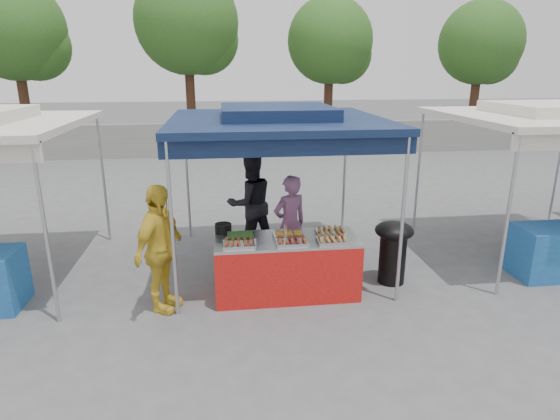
{
  "coord_description": "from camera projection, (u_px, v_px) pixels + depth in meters",
  "views": [
    {
      "loc": [
        -0.85,
        -6.14,
        3.13
      ],
      "look_at": [
        0.0,
        0.6,
        1.05
      ],
      "focal_mm": 30.0,
      "sensor_mm": 36.0,
      "label": 1
    }
  ],
  "objects": [
    {
      "name": "wok_burner",
      "position": [
        393.0,
        247.0,
        6.96
      ],
      "size": [
        0.57,
        0.57,
        0.96
      ],
      "rotation": [
        0.0,
        0.0,
        0.21
      ],
      "color": "black",
      "rests_on": "ground_plane"
    },
    {
      "name": "food_tray_bl",
      "position": [
        240.0,
        236.0,
        6.47
      ],
      "size": [
        0.42,
        0.3,
        0.07
      ],
      "color": "#BBBBC0",
      "rests_on": "vendor_table"
    },
    {
      "name": "tree_3",
      "position": [
        483.0,
        46.0,
        19.15
      ],
      "size": [
        3.43,
        3.35,
        5.76
      ],
      "color": "#3C2317",
      "rests_on": "ground_plane"
    },
    {
      "name": "food_tray_fl",
      "position": [
        239.0,
        244.0,
        6.2
      ],
      "size": [
        0.42,
        0.3,
        0.07
      ],
      "color": "#BBBBC0",
      "rests_on": "vendor_table"
    },
    {
      "name": "ground_plane",
      "position": [
        285.0,
        290.0,
        6.84
      ],
      "size": [
        80.0,
        80.0,
        0.0
      ],
      "primitive_type": "plane",
      "color": "#545456"
    },
    {
      "name": "vendor_woman",
      "position": [
        290.0,
        224.0,
        7.28
      ],
      "size": [
        0.67,
        0.57,
        1.57
      ],
      "primitive_type": "imported",
      "rotation": [
        0.0,
        0.0,
        3.54
      ],
      "color": "#815278",
      "rests_on": "ground_plane"
    },
    {
      "name": "skewer_cup",
      "position": [
        285.0,
        242.0,
        6.24
      ],
      "size": [
        0.08,
        0.08,
        0.09
      ],
      "primitive_type": "cylinder",
      "color": "#AFB0B6",
      "rests_on": "vendor_table"
    },
    {
      "name": "main_canopy",
      "position": [
        277.0,
        120.0,
        7.07
      ],
      "size": [
        3.2,
        3.2,
        2.57
      ],
      "color": "#AFB0B6",
      "rests_on": "ground_plane"
    },
    {
      "name": "food_tray_fm",
      "position": [
        292.0,
        242.0,
        6.28
      ],
      "size": [
        0.42,
        0.3,
        0.07
      ],
      "color": "#BBBBC0",
      "rests_on": "vendor_table"
    },
    {
      "name": "cooking_pot",
      "position": [
        223.0,
        228.0,
        6.69
      ],
      "size": [
        0.24,
        0.24,
        0.14
      ],
      "primitive_type": "cylinder",
      "color": "black",
      "rests_on": "vendor_table"
    },
    {
      "name": "food_tray_bm",
      "position": [
        288.0,
        235.0,
        6.54
      ],
      "size": [
        0.42,
        0.3,
        0.07
      ],
      "color": "#BBBBC0",
      "rests_on": "vendor_table"
    },
    {
      "name": "helper_man",
      "position": [
        251.0,
        203.0,
        8.1
      ],
      "size": [
        1.01,
        0.89,
        1.73
      ],
      "primitive_type": "imported",
      "rotation": [
        0.0,
        0.0,
        3.46
      ],
      "color": "black",
      "rests_on": "ground_plane"
    },
    {
      "name": "customer_person",
      "position": [
        160.0,
        249.0,
        6.08
      ],
      "size": [
        0.81,
        1.09,
        1.73
      ],
      "primitive_type": "imported",
      "rotation": [
        0.0,
        0.0,
        1.13
      ],
      "color": "gold",
      "rests_on": "ground_plane"
    },
    {
      "name": "tree_1",
      "position": [
        191.0,
        27.0,
        17.71
      ],
      "size": [
        3.9,
        3.9,
        6.71
      ],
      "color": "#3C2317",
      "rests_on": "ground_plane"
    },
    {
      "name": "crate_stacked",
      "position": [
        302.0,
        249.0,
        7.15
      ],
      "size": [
        0.49,
        0.34,
        0.29
      ],
      "primitive_type": "cube",
      "color": "#123798",
      "rests_on": "crate_right"
    },
    {
      "name": "tree_0",
      "position": [
        19.0,
        34.0,
        16.9
      ],
      "size": [
        3.67,
        3.64,
        6.26
      ],
      "color": "#3C2317",
      "rests_on": "ground_plane"
    },
    {
      "name": "neighbor_stall_right",
      "position": [
        560.0,
        167.0,
        7.46
      ],
      "size": [
        3.2,
        3.2,
        2.57
      ],
      "color": "#AFB0B6",
      "rests_on": "ground_plane"
    },
    {
      "name": "crate_right",
      "position": [
        302.0,
        267.0,
        7.24
      ],
      "size": [
        0.53,
        0.37,
        0.32
      ],
      "primitive_type": "cube",
      "color": "#123798",
      "rests_on": "ground_plane"
    },
    {
      "name": "food_tray_fr",
      "position": [
        332.0,
        240.0,
        6.33
      ],
      "size": [
        0.42,
        0.3,
        0.07
      ],
      "color": "#BBBBC0",
      "rests_on": "vendor_table"
    },
    {
      "name": "tree_2",
      "position": [
        333.0,
        45.0,
        18.72
      ],
      "size": [
        3.46,
        3.39,
        5.83
      ],
      "color": "#3C2317",
      "rests_on": "ground_plane"
    },
    {
      "name": "back_wall",
      "position": [
        244.0,
        139.0,
        17.1
      ],
      "size": [
        40.0,
        0.25,
        1.2
      ],
      "primitive_type": "cube",
      "color": "slate",
      "rests_on": "ground_plane"
    },
    {
      "name": "crate_left",
      "position": [
        261.0,
        263.0,
        7.41
      ],
      "size": [
        0.51,
        0.36,
        0.31
      ],
      "primitive_type": "cube",
      "color": "#123798",
      "rests_on": "ground_plane"
    },
    {
      "name": "food_tray_br",
      "position": [
        331.0,
        232.0,
        6.66
      ],
      "size": [
        0.42,
        0.3,
        0.07
      ],
      "color": "#BBBBC0",
      "rests_on": "vendor_table"
    },
    {
      "name": "vendor_table",
      "position": [
        286.0,
        266.0,
        6.62
      ],
      "size": [
        2.0,
        0.8,
        0.85
      ],
      "color": "#B51512",
      "rests_on": "ground_plane"
    }
  ]
}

